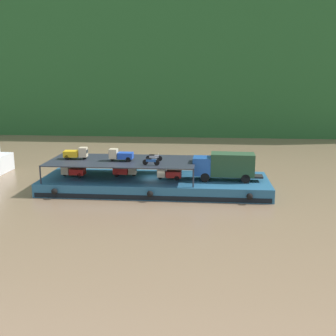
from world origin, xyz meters
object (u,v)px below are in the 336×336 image
at_px(covered_lorry, 225,166).
at_px(mini_truck_lower_mid, 169,173).
at_px(cargo_barge, 155,184).
at_px(mini_truck_lower_stern, 73,171).
at_px(motorcycle_upper_port, 151,161).
at_px(mini_truck_lower_aft, 125,170).
at_px(mini_truck_upper_stern, 76,153).
at_px(mini_truck_upper_mid, 121,155).
at_px(motorcycle_upper_centre, 154,157).

bearing_deg(covered_lorry, mini_truck_lower_mid, -178.67).
bearing_deg(cargo_barge, covered_lorry, -2.30).
xyz_separation_m(mini_truck_lower_stern, motorcycle_upper_port, (9.48, -2.06, 1.74)).
height_order(mini_truck_lower_stern, motorcycle_upper_port, motorcycle_upper_port).
height_order(mini_truck_lower_aft, mini_truck_lower_mid, same).
relative_size(cargo_barge, mini_truck_upper_stern, 9.33).
relative_size(mini_truck_lower_aft, motorcycle_upper_port, 1.45).
relative_size(cargo_barge, mini_truck_lower_mid, 9.39).
bearing_deg(motorcycle_upper_port, mini_truck_lower_mid, 43.86).
bearing_deg(mini_truck_lower_mid, cargo_barge, 164.27).
height_order(mini_truck_upper_mid, motorcycle_upper_port, mini_truck_upper_mid).
bearing_deg(cargo_barge, mini_truck_upper_stern, 178.15).
height_order(motorcycle_upper_port, motorcycle_upper_centre, same).
bearing_deg(mini_truck_upper_mid, mini_truck_upper_stern, 174.02).
bearing_deg(cargo_barge, mini_truck_upper_mid, -176.08).
height_order(mini_truck_lower_mid, motorcycle_upper_port, motorcycle_upper_port).
xyz_separation_m(covered_lorry, motorcycle_upper_centre, (-8.13, 0.34, 0.74)).
relative_size(covered_lorry, motorcycle_upper_centre, 4.16).
xyz_separation_m(mini_truck_upper_stern, motorcycle_upper_port, (9.12, -2.52, -0.26)).
bearing_deg(motorcycle_upper_centre, cargo_barge, -11.62).
height_order(covered_lorry, mini_truck_lower_stern, covered_lorry).
distance_m(mini_truck_lower_aft, motorcycle_upper_centre, 3.90).
relative_size(covered_lorry, mini_truck_upper_mid, 2.88).
bearing_deg(mini_truck_lower_aft, mini_truck_lower_stern, -172.77).
xyz_separation_m(covered_lorry, mini_truck_lower_mid, (-6.36, -0.15, -1.00)).
xyz_separation_m(mini_truck_upper_mid, motorcycle_upper_port, (3.73, -1.95, -0.26)).
bearing_deg(motorcycle_upper_centre, covered_lorry, -2.42).
distance_m(covered_lorry, motorcycle_upper_port, 8.43).
relative_size(cargo_barge, motorcycle_upper_port, 13.70).
bearing_deg(mini_truck_upper_mid, covered_lorry, -0.27).
relative_size(cargo_barge, motorcycle_upper_centre, 13.69).
height_order(mini_truck_lower_mid, mini_truck_upper_stern, mini_truck_upper_stern).
bearing_deg(mini_truck_lower_aft, mini_truck_lower_mid, -11.70).
relative_size(mini_truck_lower_stern, mini_truck_upper_mid, 1.01).
distance_m(cargo_barge, mini_truck_upper_stern, 9.90).
height_order(mini_truck_lower_stern, mini_truck_upper_mid, mini_truck_upper_mid).
distance_m(mini_truck_lower_stern, motorcycle_upper_port, 9.86).
xyz_separation_m(cargo_barge, motorcycle_upper_port, (-0.16, -2.22, 3.18)).
bearing_deg(mini_truck_upper_stern, mini_truck_lower_mid, -4.01).
height_order(mini_truck_lower_aft, mini_truck_upper_stern, mini_truck_upper_stern).
distance_m(mini_truck_upper_mid, motorcycle_upper_port, 4.22).
bearing_deg(mini_truck_upper_stern, covered_lorry, -2.06).
relative_size(mini_truck_lower_aft, mini_truck_upper_stern, 0.99).
xyz_separation_m(mini_truck_lower_stern, mini_truck_upper_mid, (5.75, -0.10, 2.00)).
bearing_deg(mini_truck_lower_stern, motorcycle_upper_centre, 1.11).
relative_size(mini_truck_upper_stern, motorcycle_upper_port, 1.47).
distance_m(covered_lorry, mini_truck_upper_stern, 17.34).
bearing_deg(motorcycle_upper_port, mini_truck_upper_mid, 152.34).
relative_size(mini_truck_lower_mid, mini_truck_upper_mid, 1.01).
xyz_separation_m(mini_truck_lower_mid, motorcycle_upper_centre, (-1.77, 0.49, 1.74)).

